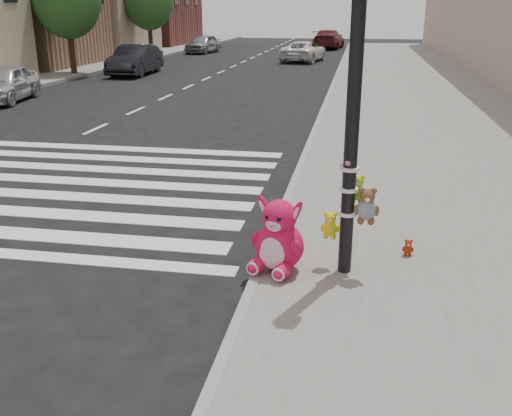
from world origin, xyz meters
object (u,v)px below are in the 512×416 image
(car_white_near, at_px, (304,51))
(signal_pole, at_px, (354,139))
(pink_bunny, at_px, (278,240))
(car_silver_far, at_px, (4,83))
(car_dark_far, at_px, (135,60))
(red_teddy, at_px, (408,247))

(car_white_near, bearing_deg, signal_pole, 106.38)
(pink_bunny, xyz_separation_m, car_white_near, (-2.63, 30.14, 0.09))
(car_silver_far, bearing_deg, car_dark_far, 70.98)
(pink_bunny, relative_size, car_silver_far, 0.25)
(pink_bunny, relative_size, red_teddy, 4.21)
(signal_pole, bearing_deg, pink_bunny, -171.95)
(pink_bunny, distance_m, car_silver_far, 16.94)
(signal_pole, relative_size, pink_bunny, 4.20)
(signal_pole, relative_size, car_dark_far, 0.90)
(pink_bunny, bearing_deg, signal_pole, 25.82)
(car_dark_far, height_order, car_white_near, car_dark_far)
(car_white_near, bearing_deg, pink_bunny, 104.78)
(pink_bunny, bearing_deg, car_silver_far, 150.94)
(signal_pole, relative_size, car_silver_far, 1.06)
(car_white_near, bearing_deg, red_teddy, 107.99)
(pink_bunny, bearing_deg, car_dark_far, 133.32)
(red_teddy, relative_size, car_silver_far, 0.06)
(car_dark_far, bearing_deg, car_silver_far, -100.52)
(signal_pole, xyz_separation_m, car_silver_far, (-12.43, 12.24, -1.15))
(pink_bunny, height_order, red_teddy, pink_bunny)
(pink_bunny, xyz_separation_m, car_silver_far, (-11.59, 12.36, 0.11))
(signal_pole, distance_m, car_dark_far, 23.87)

